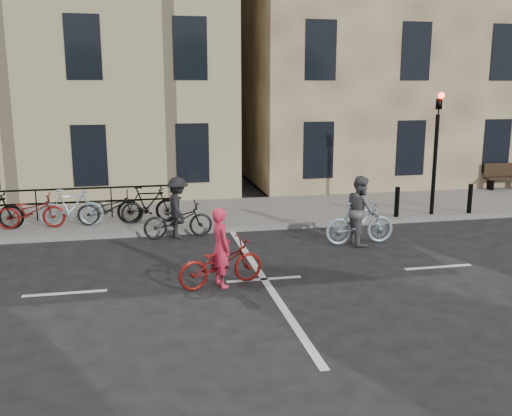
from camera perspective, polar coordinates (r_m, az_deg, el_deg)
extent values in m
plane|color=black|center=(12.06, 0.81, -7.16)|extent=(120.00, 120.00, 0.00)
cube|color=slate|center=(17.61, -16.43, -1.17)|extent=(46.00, 4.00, 0.15)
cube|color=#856C50|center=(26.79, 14.21, 16.48)|extent=(14.00, 10.00, 12.00)
cylinder|color=black|center=(17.89, 17.43, 4.11)|extent=(0.12, 0.12, 3.00)
imported|color=black|center=(17.74, 17.83, 10.36)|extent=(0.15, 0.18, 0.90)
sphere|color=#FF0C05|center=(17.63, 18.05, 10.66)|extent=(0.18, 0.18, 0.18)
cylinder|color=black|center=(17.42, 13.91, 0.60)|extent=(0.14, 0.14, 0.90)
cylinder|color=black|center=(18.58, 20.60, 0.89)|extent=(0.14, 0.14, 0.90)
cube|color=black|center=(23.05, 22.39, 2.19)|extent=(0.06, 0.38, 0.40)
cube|color=black|center=(23.36, 23.66, 2.78)|extent=(1.60, 0.40, 0.06)
cube|color=black|center=(23.46, 23.47, 3.55)|extent=(1.60, 0.06, 0.50)
cube|color=black|center=(17.49, -19.41, 0.39)|extent=(7.25, 0.04, 0.95)
imported|color=maroon|center=(16.70, -21.58, -0.31)|extent=(1.80, 0.63, 0.95)
imported|color=#8CA7B8|center=(16.54, -18.01, 0.02)|extent=(1.75, 0.49, 1.05)
imported|color=black|center=(16.47, -14.37, 0.00)|extent=(1.80, 0.63, 0.95)
imported|color=black|center=(16.44, -10.73, 0.34)|extent=(1.75, 0.49, 1.05)
imported|color=maroon|center=(11.58, -3.52, -5.52)|extent=(1.92, 1.11, 0.96)
imported|color=#E8294A|center=(11.49, -3.54, -3.94)|extent=(0.53, 0.67, 1.62)
imported|color=#8CA7B8|center=(14.77, 10.35, -1.49)|extent=(1.84, 0.54, 1.10)
imported|color=#56565B|center=(14.70, 10.40, -0.22)|extent=(0.68, 0.87, 1.77)
imported|color=black|center=(15.29, -7.80, -1.19)|extent=(1.90, 0.83, 0.97)
imported|color=black|center=(15.22, -7.84, 0.04)|extent=(0.71, 1.12, 1.64)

